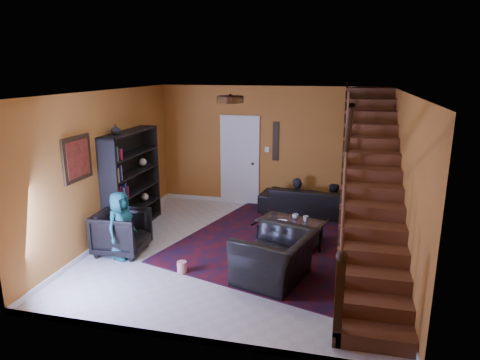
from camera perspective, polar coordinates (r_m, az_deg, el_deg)
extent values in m
plane|color=beige|center=(7.80, 0.32, -9.38)|extent=(5.50, 5.50, 0.00)
plane|color=#BD6E2A|center=(9.98, 3.93, 4.38)|extent=(5.20, 0.00, 5.20)
plane|color=#BD6E2A|center=(4.83, -7.14, -7.09)|extent=(5.20, 0.00, 5.20)
plane|color=#BD6E2A|center=(8.31, -17.41, 1.63)|extent=(0.00, 5.50, 5.50)
plane|color=#BD6E2A|center=(7.23, 20.83, -0.56)|extent=(0.00, 5.50, 5.50)
plane|color=white|center=(7.13, 0.35, 11.62)|extent=(5.50, 5.50, 0.00)
cube|color=silver|center=(10.30, 3.79, -3.04)|extent=(5.20, 0.02, 0.10)
cube|color=silver|center=(8.70, -16.67, -7.07)|extent=(0.02, 5.50, 0.10)
cube|color=#BD6E2A|center=(7.20, 17.04, -0.95)|extent=(0.95, 4.92, 2.83)
cube|color=black|center=(7.16, 13.46, -0.13)|extent=(0.04, 5.02, 3.02)
cylinder|color=black|center=(7.07, 13.92, 3.39)|extent=(0.07, 4.20, 2.44)
cube|color=black|center=(5.25, 13.04, -15.84)|extent=(0.10, 0.10, 1.10)
cube|color=black|center=(8.82, -14.16, -0.09)|extent=(0.35, 1.80, 2.00)
cube|color=black|center=(8.98, -13.92, -3.79)|extent=(0.35, 1.72, 0.03)
cube|color=black|center=(8.78, -14.22, 0.92)|extent=(0.35, 1.72, 0.03)
cube|color=silver|center=(10.17, -0.03, 2.45)|extent=(0.82, 0.05, 2.05)
cube|color=maroon|center=(7.48, -20.89, 2.69)|extent=(0.04, 0.74, 0.74)
cube|color=black|center=(9.91, 4.78, 5.17)|extent=(0.14, 0.03, 0.90)
cylinder|color=#3F2814|center=(6.36, -1.31, 10.70)|extent=(0.40, 0.40, 0.10)
cube|color=#480C12|center=(8.14, 5.30, -8.31)|extent=(4.30, 4.63, 0.02)
imported|color=black|center=(9.70, 8.99, -2.74)|extent=(2.18, 1.05, 0.61)
imported|color=black|center=(7.86, -15.46, -6.71)|extent=(0.88, 0.85, 0.77)
imported|color=black|center=(6.66, 4.72, -10.20)|extent=(1.33, 1.43, 0.77)
imported|color=black|center=(9.81, 7.46, -3.27)|extent=(0.48, 0.33, 1.26)
imported|color=black|center=(9.78, 12.12, -3.79)|extent=(0.63, 0.52, 1.18)
imported|color=#195962|center=(7.58, -15.63, -5.84)|extent=(0.50, 0.65, 1.19)
cube|color=black|center=(7.85, 2.41, -7.50)|extent=(0.04, 0.04, 0.44)
cube|color=black|center=(7.73, 10.63, -8.10)|extent=(0.04, 0.04, 0.44)
cube|color=black|center=(8.42, 3.23, -5.93)|extent=(0.04, 0.04, 0.44)
cube|color=black|center=(8.31, 10.87, -6.46)|extent=(0.04, 0.04, 0.44)
cube|color=black|center=(8.10, 6.74, -7.66)|extent=(1.26, 0.95, 0.02)
cube|color=silver|center=(7.98, 6.81, -5.51)|extent=(1.33, 1.03, 0.02)
imported|color=#999999|center=(8.10, 7.40, -4.82)|extent=(0.15, 0.15, 0.09)
imported|color=#999999|center=(8.00, 8.75, -5.11)|extent=(0.14, 0.14, 0.10)
imported|color=#999999|center=(7.82, 5.55, -5.64)|extent=(0.22, 0.22, 0.05)
imported|color=#999999|center=(8.18, -16.24, 6.47)|extent=(0.18, 0.18, 0.19)
cylinder|color=red|center=(7.02, -7.75, -11.41)|extent=(0.19, 0.19, 0.18)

